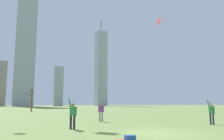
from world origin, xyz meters
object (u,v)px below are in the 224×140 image
at_px(bare_tree_far_right_edge, 31,99).
at_px(bystander_strolling_midfield, 101,111).
at_px(kite_flyer_far_back_orange, 58,65).
at_px(kite_flyer_midfield_right_red, 201,94).
at_px(picnic_spot, 124,140).

bearing_deg(bare_tree_far_right_edge, bystander_strolling_midfield, -84.18).
bearing_deg(kite_flyer_far_back_orange, bystander_strolling_midfield, 42.07).
relative_size(kite_flyer_far_back_orange, bare_tree_far_right_edge, 3.79).
distance_m(kite_flyer_far_back_orange, bystander_strolling_midfield, 7.18).
xyz_separation_m(kite_flyer_midfield_right_red, bystander_strolling_midfield, (-6.57, 5.23, -1.45)).
bearing_deg(kite_flyer_midfield_right_red, bystander_strolling_midfield, 141.47).
height_order(kite_flyer_midfield_right_red, bystander_strolling_midfield, kite_flyer_midfield_right_red).
distance_m(kite_flyer_far_back_orange, bare_tree_far_right_edge, 34.53).
bearing_deg(kite_flyer_midfield_right_red, picnic_spot, -150.78).
bearing_deg(kite_flyer_midfield_right_red, kite_flyer_far_back_orange, 175.38).
relative_size(bystander_strolling_midfield, picnic_spot, 0.90).
relative_size(kite_flyer_far_back_orange, kite_flyer_midfield_right_red, 1.61).
bearing_deg(bystander_strolling_midfield, picnic_spot, -106.92).
xyz_separation_m(kite_flyer_midfield_right_red, picnic_spot, (-9.84, -5.50, -2.26)).
bearing_deg(bare_tree_far_right_edge, kite_flyer_midfield_right_red, -74.75).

